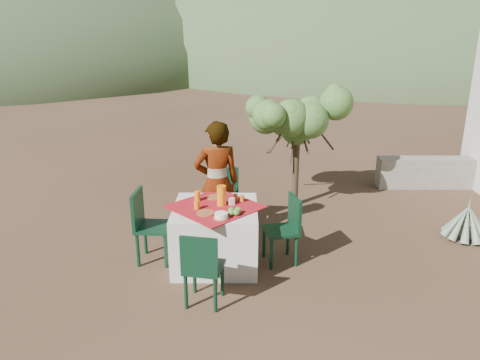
{
  "coord_description": "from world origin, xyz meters",
  "views": [
    {
      "loc": [
        -0.18,
        -4.81,
        2.86
      ],
      "look_at": [
        -0.22,
        0.87,
        0.96
      ],
      "focal_mm": 35.0,
      "sensor_mm": 36.0,
      "label": 1
    }
  ],
  "objects_px": {
    "chair_right": "(286,226)",
    "agave": "(467,222)",
    "chair_far": "(223,196)",
    "juice_pitcher": "(222,196)",
    "person": "(217,183)",
    "chair_near": "(202,266)",
    "chair_left": "(148,223)",
    "table": "(216,235)",
    "shrub_tree": "(300,123)"
  },
  "relations": [
    {
      "from": "table",
      "to": "agave",
      "type": "relative_size",
      "value": 1.88
    },
    {
      "from": "chair_right",
      "to": "agave",
      "type": "xyz_separation_m",
      "value": [
        2.59,
        0.7,
        -0.24
      ]
    },
    {
      "from": "table",
      "to": "agave",
      "type": "height_order",
      "value": "table"
    },
    {
      "from": "table",
      "to": "person",
      "type": "distance_m",
      "value": 0.79
    },
    {
      "from": "table",
      "to": "chair_left",
      "type": "bearing_deg",
      "value": 176.24
    },
    {
      "from": "table",
      "to": "juice_pitcher",
      "type": "distance_m",
      "value": 0.51
    },
    {
      "from": "person",
      "to": "agave",
      "type": "distance_m",
      "value": 3.53
    },
    {
      "from": "chair_near",
      "to": "agave",
      "type": "bearing_deg",
      "value": -143.64
    },
    {
      "from": "table",
      "to": "person",
      "type": "relative_size",
      "value": 0.77
    },
    {
      "from": "table",
      "to": "agave",
      "type": "xyz_separation_m",
      "value": [
        3.46,
        0.74,
        -0.15
      ]
    },
    {
      "from": "chair_right",
      "to": "agave",
      "type": "relative_size",
      "value": 1.25
    },
    {
      "from": "chair_far",
      "to": "shrub_tree",
      "type": "height_order",
      "value": "shrub_tree"
    },
    {
      "from": "chair_far",
      "to": "chair_near",
      "type": "distance_m",
      "value": 2.02
    },
    {
      "from": "person",
      "to": "agave",
      "type": "height_order",
      "value": "person"
    },
    {
      "from": "chair_right",
      "to": "juice_pitcher",
      "type": "relative_size",
      "value": 3.45
    },
    {
      "from": "chair_near",
      "to": "person",
      "type": "xyz_separation_m",
      "value": [
        0.07,
        1.59,
        0.37
      ]
    },
    {
      "from": "chair_near",
      "to": "chair_left",
      "type": "height_order",
      "value": "chair_left"
    },
    {
      "from": "chair_left",
      "to": "table",
      "type": "bearing_deg",
      "value": -90.14
    },
    {
      "from": "chair_right",
      "to": "juice_pitcher",
      "type": "bearing_deg",
      "value": -103.33
    },
    {
      "from": "juice_pitcher",
      "to": "chair_left",
      "type": "bearing_deg",
      "value": 178.7
    },
    {
      "from": "chair_far",
      "to": "agave",
      "type": "relative_size",
      "value": 1.32
    },
    {
      "from": "table",
      "to": "chair_right",
      "type": "xyz_separation_m",
      "value": [
        0.88,
        0.04,
        0.1
      ]
    },
    {
      "from": "shrub_tree",
      "to": "juice_pitcher",
      "type": "xyz_separation_m",
      "value": [
        -1.17,
        -2.0,
        -0.48
      ]
    },
    {
      "from": "person",
      "to": "chair_far",
      "type": "bearing_deg",
      "value": -112.36
    },
    {
      "from": "person",
      "to": "agave",
      "type": "xyz_separation_m",
      "value": [
        3.48,
        0.11,
        -0.61
      ]
    },
    {
      "from": "table",
      "to": "chair_far",
      "type": "bearing_deg",
      "value": 87.31
    },
    {
      "from": "chair_near",
      "to": "chair_right",
      "type": "bearing_deg",
      "value": -123.03
    },
    {
      "from": "chair_left",
      "to": "agave",
      "type": "bearing_deg",
      "value": -77.32
    },
    {
      "from": "chair_near",
      "to": "chair_left",
      "type": "xyz_separation_m",
      "value": [
        -0.77,
        1.01,
        0.05
      ]
    },
    {
      "from": "agave",
      "to": "chair_far",
      "type": "bearing_deg",
      "value": 174.8
    },
    {
      "from": "person",
      "to": "shrub_tree",
      "type": "relative_size",
      "value": 0.98
    },
    {
      "from": "chair_right",
      "to": "juice_pitcher",
      "type": "xyz_separation_m",
      "value": [
        -0.8,
        -0.01,
        0.41
      ]
    },
    {
      "from": "table",
      "to": "chair_far",
      "type": "height_order",
      "value": "chair_far"
    },
    {
      "from": "chair_near",
      "to": "agave",
      "type": "relative_size",
      "value": 1.23
    },
    {
      "from": "chair_far",
      "to": "chair_left",
      "type": "distance_m",
      "value": 1.34
    },
    {
      "from": "chair_far",
      "to": "juice_pitcher",
      "type": "distance_m",
      "value": 1.09
    },
    {
      "from": "chair_left",
      "to": "juice_pitcher",
      "type": "bearing_deg",
      "value": -87.67
    },
    {
      "from": "chair_far",
      "to": "chair_near",
      "type": "relative_size",
      "value": 1.07
    },
    {
      "from": "chair_left",
      "to": "juice_pitcher",
      "type": "height_order",
      "value": "juice_pitcher"
    },
    {
      "from": "chair_near",
      "to": "shrub_tree",
      "type": "xyz_separation_m",
      "value": [
        1.33,
        2.99,
        0.9
      ]
    },
    {
      "from": "table",
      "to": "shrub_tree",
      "type": "xyz_separation_m",
      "value": [
        1.24,
        2.04,
        0.99
      ]
    },
    {
      "from": "table",
      "to": "chair_left",
      "type": "relative_size",
      "value": 1.4
    },
    {
      "from": "chair_near",
      "to": "table",
      "type": "bearing_deg",
      "value": -84.36
    },
    {
      "from": "person",
      "to": "shrub_tree",
      "type": "xyz_separation_m",
      "value": [
        1.26,
        1.4,
        0.52
      ]
    },
    {
      "from": "chair_near",
      "to": "chair_left",
      "type": "relative_size",
      "value": 0.91
    },
    {
      "from": "chair_left",
      "to": "person",
      "type": "xyz_separation_m",
      "value": [
        0.84,
        0.58,
        0.33
      ]
    },
    {
      "from": "chair_far",
      "to": "chair_right",
      "type": "bearing_deg",
      "value": -44.64
    },
    {
      "from": "person",
      "to": "juice_pitcher",
      "type": "height_order",
      "value": "person"
    },
    {
      "from": "chair_near",
      "to": "chair_right",
      "type": "relative_size",
      "value": 0.99
    },
    {
      "from": "chair_far",
      "to": "juice_pitcher",
      "type": "xyz_separation_m",
      "value": [
        0.03,
        -1.02,
        0.38
      ]
    }
  ]
}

